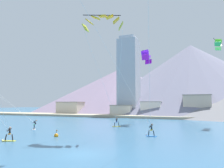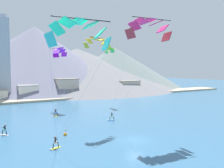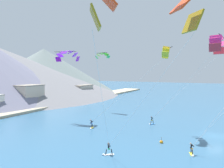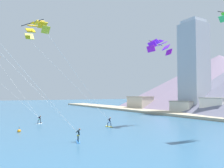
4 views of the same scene
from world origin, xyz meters
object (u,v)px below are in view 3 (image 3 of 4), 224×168
parafoil_kite_near_lead (217,43)px  race_marker_buoy (161,142)px  parafoil_kite_distant_high_outer (103,55)px  kitesurfer_far_left (192,151)px  kitesurfer_near_trail (91,125)px  parafoil_kite_near_trail (165,52)px  parafoil_kite_mid_center (146,3)px  kitesurfer_near_lead (151,122)px  kitesurfer_mid_center (107,151)px  parafoil_kite_distant_low_drift (67,55)px

parafoil_kite_near_lead → race_marker_buoy: (-10.77, 7.34, -16.65)m
parafoil_kite_near_lead → parafoil_kite_distant_high_outer: parafoil_kite_near_lead is taller
kitesurfer_far_left → kitesurfer_near_trail: bearing=73.8°
kitesurfer_near_trail → parafoil_kite_distant_high_outer: size_ratio=0.37×
parafoil_kite_near_trail → parafoil_kite_distant_high_outer: (15.29, 21.99, 1.30)m
parafoil_kite_near_lead → parafoil_kite_mid_center: size_ratio=1.07×
kitesurfer_near_trail → parafoil_kite_near_lead: parafoil_kite_near_lead is taller
kitesurfer_far_left → parafoil_kite_mid_center: bearing=177.4°
race_marker_buoy → kitesurfer_near_lead: bearing=24.2°
parafoil_kite_near_lead → kitesurfer_mid_center: bearing=146.6°
parafoil_kite_distant_low_drift → race_marker_buoy: parafoil_kite_distant_low_drift is taller
kitesurfer_far_left → parafoil_kite_near_lead: (13.95, -2.30, 16.30)m
kitesurfer_near_trail → parafoil_kite_distant_low_drift: parafoil_kite_distant_low_drift is taller
kitesurfer_far_left → parafoil_kite_near_lead: 21.58m
parafoil_kite_near_trail → kitesurfer_far_left: bearing=-147.1°
parafoil_kite_near_trail → kitesurfer_near_trail: bearing=104.6°
kitesurfer_far_left → parafoil_kite_near_lead: parafoil_kite_near_lead is taller
parafoil_kite_distant_high_outer → parafoil_kite_distant_low_drift: bearing=176.2°
kitesurfer_near_lead → parafoil_kite_distant_high_outer: parafoil_kite_distant_high_outer is taller
parafoil_kite_distant_high_outer → parafoil_kite_near_trail: bearing=-124.8°
kitesurfer_mid_center → parafoil_kite_mid_center: parafoil_kite_mid_center is taller
kitesurfer_near_trail → kitesurfer_near_lead: bearing=-48.2°
kitesurfer_near_trail → parafoil_kite_mid_center: size_ratio=0.12×
parafoil_kite_mid_center → race_marker_buoy: 26.49m
kitesurfer_mid_center → parafoil_kite_near_lead: parafoil_kite_near_lead is taller
parafoil_kite_distant_low_drift → kitesurfer_near_lead: bearing=-75.7°
kitesurfer_near_lead → race_marker_buoy: 12.56m
parafoil_kite_near_trail → race_marker_buoy: bearing=-170.3°
kitesurfer_far_left → parafoil_kite_near_trail: (9.45, 6.12, 14.63)m
kitesurfer_mid_center → kitesurfer_far_left: bearing=-63.2°
kitesurfer_far_left → parafoil_kite_mid_center: parafoil_kite_mid_center is taller
parafoil_kite_mid_center → kitesurfer_near_lead: bearing=16.1°
parafoil_kite_distant_high_outer → race_marker_buoy: bearing=-133.1°
parafoil_kite_distant_high_outer → kitesurfer_far_left: bearing=-131.4°
parafoil_kite_near_trail → race_marker_buoy: parafoil_kite_near_trail is taller
kitesurfer_near_trail → parafoil_kite_near_trail: (3.62, -13.90, 14.56)m
kitesurfer_near_lead → kitesurfer_near_trail: kitesurfer_near_trail is taller
parafoil_kite_near_lead → parafoil_kite_mid_center: bearing=174.4°
parafoil_kite_mid_center → race_marker_buoy: parafoil_kite_mid_center is taller
parafoil_kite_near_trail → parafoil_kite_distant_low_drift: bearing=89.1°
kitesurfer_near_lead → parafoil_kite_distant_high_outer: 26.01m
kitesurfer_mid_center → parafoil_kite_near_trail: (14.68, -4.25, 14.62)m
kitesurfer_near_trail → parafoil_kite_near_lead: (8.12, -22.31, 16.24)m
parafoil_kite_mid_center → parafoil_kite_distant_high_outer: (42.60, 27.30, 0.73)m
kitesurfer_far_left → parafoil_kite_mid_center: 23.46m
parafoil_kite_mid_center → race_marker_buoy: (21.03, 4.23, -15.55)m
parafoil_kite_near_lead → parafoil_kite_mid_center: parafoil_kite_near_lead is taller
kitesurfer_near_trail → parafoil_kite_distant_low_drift: (3.97, 9.10, 14.86)m
kitesurfer_mid_center → parafoil_kite_distant_high_outer: bearing=30.6°
kitesurfer_near_lead → parafoil_kite_mid_center: bearing=-163.9°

